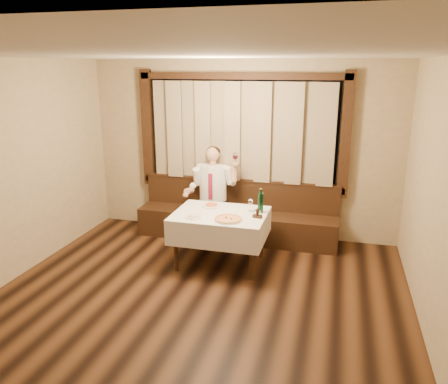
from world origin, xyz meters
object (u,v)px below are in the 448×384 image
(pasta_red, at_px, (211,204))
(seated_man, at_px, (212,187))
(banquette, at_px, (237,219))
(pizza, at_px, (228,219))
(pasta_cream, at_px, (193,215))
(green_bottle, at_px, (261,202))
(cruet_caddy, at_px, (257,214))
(dining_table, at_px, (220,220))

(pasta_red, height_order, seated_man, seated_man)
(pasta_red, bearing_deg, banquette, 75.27)
(pizza, height_order, pasta_cream, pasta_cream)
(pasta_red, bearing_deg, pizza, -52.78)
(pasta_red, xyz_separation_m, pasta_cream, (-0.09, -0.51, -0.01))
(pizza, height_order, pasta_red, pasta_red)
(seated_man, bearing_deg, pasta_cream, -85.32)
(pasta_red, bearing_deg, green_bottle, -7.14)
(pizza, xyz_separation_m, cruet_caddy, (0.35, 0.20, 0.03))
(dining_table, xyz_separation_m, cruet_caddy, (0.53, -0.06, 0.15))
(pizza, distance_m, pasta_red, 0.64)
(banquette, bearing_deg, pasta_cream, -102.94)
(seated_man, bearing_deg, cruet_caddy, -47.11)
(dining_table, relative_size, seated_man, 0.86)
(banquette, xyz_separation_m, seated_man, (-0.39, -0.09, 0.54))
(pizza, bearing_deg, dining_table, 125.01)
(banquette, xyz_separation_m, dining_table, (0.00, -1.02, 0.34))
(dining_table, height_order, pasta_cream, pasta_cream)
(seated_man, bearing_deg, pasta_red, -74.44)
(cruet_caddy, bearing_deg, banquette, 124.66)
(pasta_red, bearing_deg, seated_man, 105.56)
(dining_table, height_order, cruet_caddy, cruet_caddy)
(pasta_cream, distance_m, green_bottle, 0.94)
(green_bottle, bearing_deg, cruet_caddy, -90.00)
(pasta_cream, bearing_deg, green_bottle, 27.08)
(dining_table, bearing_deg, pasta_cream, -138.05)
(cruet_caddy, bearing_deg, seated_man, 141.54)
(pasta_cream, relative_size, seated_man, 0.15)
(banquette, height_order, dining_table, banquette)
(pasta_cream, height_order, cruet_caddy, cruet_caddy)
(dining_table, distance_m, green_bottle, 0.61)
(seated_man, bearing_deg, dining_table, -67.08)
(banquette, bearing_deg, dining_table, -90.00)
(cruet_caddy, height_order, seated_man, seated_man)
(pasta_red, bearing_deg, cruet_caddy, -22.94)
(banquette, xyz_separation_m, green_bottle, (0.53, -0.87, 0.59))
(cruet_caddy, bearing_deg, pasta_cream, -157.50)
(banquette, distance_m, pasta_cream, 1.41)
(pasta_cream, bearing_deg, banquette, 77.06)
(dining_table, relative_size, cruet_caddy, 9.71)
(pasta_cream, bearing_deg, seated_man, 94.68)
(cruet_caddy, xyz_separation_m, seated_man, (-0.92, 1.00, 0.05))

